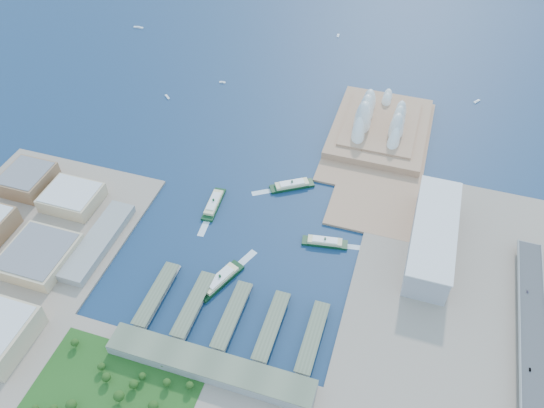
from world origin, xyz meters
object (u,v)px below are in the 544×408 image
(opera_house, at_px, (382,114))
(ferry_c, at_px, (220,279))
(ferry_a, at_px, (214,202))
(car_c, at_px, (528,291))
(toaster_building, at_px, (433,237))
(car_b, at_px, (530,370))
(ferry_b, at_px, (292,184))
(ferry_d, at_px, (325,241))

(opera_house, xyz_separation_m, ferry_c, (-119.52, -315.59, -26.26))
(ferry_a, relative_size, car_c, 13.87)
(toaster_building, relative_size, car_b, 40.24)
(toaster_building, xyz_separation_m, ferry_c, (-209.52, -115.59, -14.76))
(opera_house, relative_size, ferry_b, 3.18)
(ferry_c, distance_m, car_c, 319.33)
(ferry_d, height_order, car_b, car_b)
(car_b, xyz_separation_m, car_c, (0.00, 90.88, -0.04))
(opera_house, height_order, toaster_building, opera_house)
(opera_house, relative_size, ferry_c, 2.97)
(ferry_c, relative_size, car_b, 15.75)
(ferry_b, height_order, car_b, car_b)
(toaster_building, xyz_separation_m, ferry_b, (-177.64, 51.77, -15.16))
(toaster_building, bearing_deg, ferry_a, -177.95)
(toaster_building, bearing_deg, car_b, -52.71)
(car_c, bearing_deg, ferry_c, 13.38)
(ferry_b, xyz_separation_m, ferry_d, (62.52, -80.43, -0.41))
(toaster_building, distance_m, car_b, 166.78)
(opera_house, bearing_deg, car_b, -60.14)
(toaster_building, height_order, ferry_d, toaster_building)
(ferry_d, distance_m, car_c, 216.77)
(car_c, bearing_deg, ferry_b, -18.55)
(ferry_c, bearing_deg, car_c, -144.37)
(ferry_b, xyz_separation_m, ferry_c, (-31.88, -167.36, 0.39))
(opera_house, xyz_separation_m, car_b, (191.00, -332.63, -16.52))
(ferry_c, relative_size, car_c, 14.86)
(car_b, relative_size, car_c, 0.94)
(toaster_building, height_order, ferry_c, toaster_building)
(ferry_c, distance_m, ferry_d, 128.33)
(ferry_a, xyz_separation_m, car_b, (361.05, -123.33, 10.13))
(opera_house, bearing_deg, ferry_a, -129.09)
(toaster_building, xyz_separation_m, ferry_d, (-115.12, -28.66, -15.57))
(car_c, bearing_deg, opera_house, -51.69)
(car_c, bearing_deg, car_b, 90.00)
(car_b, bearing_deg, opera_house, -60.14)
(ferry_d, bearing_deg, car_c, -102.12)
(opera_house, distance_m, ferry_b, 174.25)
(ferry_a, bearing_deg, opera_house, 46.85)
(toaster_building, xyz_separation_m, ferry_a, (-260.05, -9.30, -15.15))
(ferry_a, height_order, ferry_d, ferry_a)
(ferry_d, relative_size, car_c, 12.79)
(ferry_c, xyz_separation_m, ferry_d, (94.40, 86.93, -0.80))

